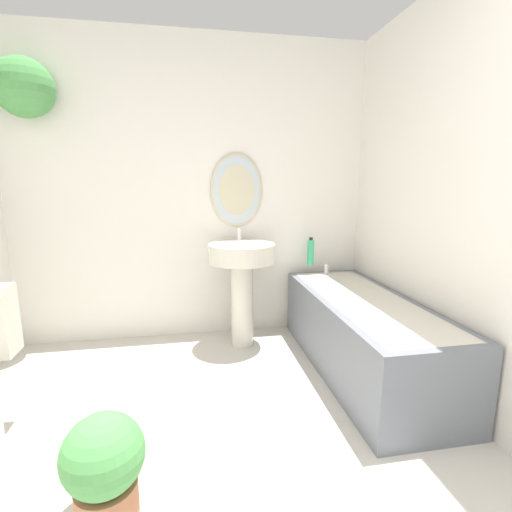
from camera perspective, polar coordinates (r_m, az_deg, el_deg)
name	(u,v)px	position (r m, az deg, el deg)	size (l,w,h in m)	color
wall_back	(176,180)	(3.07, -12.28, 11.40)	(2.94, 0.40, 2.40)	silver
wall_right	(478,196)	(2.28, 30.98, 7.93)	(0.06, 2.79, 2.40)	silver
pedestal_sink	(242,271)	(2.86, -2.17, -2.38)	(0.51, 0.51, 0.91)	beige
bathtub	(363,333)	(2.67, 16.09, -11.31)	(0.61, 1.61, 0.59)	slate
shampoo_bottle	(311,252)	(3.15, 8.40, 0.59)	(0.06, 0.06, 0.23)	#38B275
potted_plant	(104,464)	(1.69, -22.33, -27.47)	(0.31, 0.31, 0.42)	#9E6042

